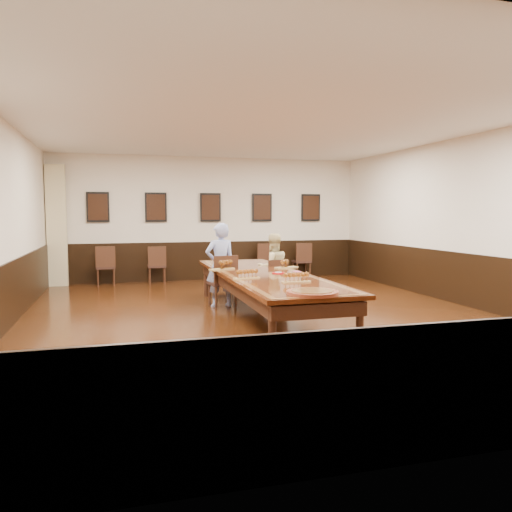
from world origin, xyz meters
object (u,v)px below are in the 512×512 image
object	(u,v)px
chair_man	(222,281)
person_woman	(273,268)
spare_chair_a	(105,266)
conference_table	(264,282)
spare_chair_b	(157,265)
chair_woman	(275,281)
person_man	(220,265)
carved_platter	(312,292)
spare_chair_d	(302,260)
spare_chair_c	(263,261)

from	to	relation	value
chair_man	person_woman	distance (m)	1.10
spare_chair_a	conference_table	distance (m)	5.27
spare_chair_b	conference_table	size ratio (longest dim) A/B	0.19
chair_man	chair_woman	xyz separation A→B (m)	(1.07, 0.14, -0.06)
spare_chair_a	conference_table	size ratio (longest dim) A/B	0.19
person_man	conference_table	xyz separation A→B (m)	(0.51, -1.16, -0.18)
chair_woman	conference_table	distance (m)	1.35
person_man	spare_chair_a	bearing A→B (deg)	-66.07
chair_woman	person_woman	world-z (taller)	person_woman
chair_man	carved_platter	bearing A→B (deg)	89.84
chair_woman	spare_chair_a	size ratio (longest dim) A/B	0.90
chair_woman	spare_chair_b	distance (m)	3.95
spare_chair_b	spare_chair_d	bearing A→B (deg)	-178.29
chair_woman	spare_chair_a	bearing A→B (deg)	-50.86
chair_woman	spare_chair_a	world-z (taller)	spare_chair_a
spare_chair_a	person_woman	size ratio (longest dim) A/B	0.71
person_man	conference_table	world-z (taller)	person_man
spare_chair_b	chair_man	bearing A→B (deg)	105.13
chair_woman	spare_chair_c	bearing A→B (deg)	-107.51
spare_chair_d	chair_woman	bearing A→B (deg)	63.78
chair_woman	person_man	distance (m)	1.14
chair_man	spare_chair_b	xyz separation A→B (m)	(-0.93, 3.55, -0.03)
spare_chair_c	person_man	size ratio (longest dim) A/B	0.60
chair_man	conference_table	world-z (taller)	chair_man
spare_chair_b	spare_chair_c	xyz separation A→B (m)	(2.82, 0.20, 0.01)
spare_chair_d	person_woman	distance (m)	3.90
chair_woman	conference_table	xyz separation A→B (m)	(-0.57, -1.21, 0.18)
person_woman	conference_table	world-z (taller)	person_woman
person_woman	conference_table	xyz separation A→B (m)	(-0.56, -1.30, -0.07)
chair_man	chair_woman	distance (m)	1.08
person_woman	carved_platter	world-z (taller)	person_woman
chair_man	spare_chair_d	bearing A→B (deg)	-137.29
chair_man	spare_chair_a	world-z (taller)	chair_man
spare_chair_a	chair_woman	bearing A→B (deg)	131.26
chair_man	chair_woman	size ratio (longest dim) A/B	1.13
spare_chair_d	conference_table	size ratio (longest dim) A/B	0.19
chair_man	carved_platter	distance (m)	3.33
spare_chair_a	person_man	world-z (taller)	person_man
spare_chair_a	spare_chair_d	bearing A→B (deg)	179.04
spare_chair_d	carved_platter	distance (m)	7.36
spare_chair_d	conference_table	xyz separation A→B (m)	(-2.45, -4.70, 0.14)
carved_platter	person_woman	bearing A→B (deg)	80.50
chair_woman	person_woman	xyz separation A→B (m)	(-0.01, 0.09, 0.25)
chair_man	spare_chair_c	distance (m)	4.20
spare_chair_b	person_man	world-z (taller)	person_man
spare_chair_a	spare_chair_b	bearing A→B (deg)	-179.85
spare_chair_d	person_woman	xyz separation A→B (m)	(-1.89, -3.40, 0.21)
spare_chair_c	spare_chair_d	world-z (taller)	spare_chair_c
carved_platter	spare_chair_a	bearing A→B (deg)	111.17
spare_chair_c	carved_platter	distance (m)	7.18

